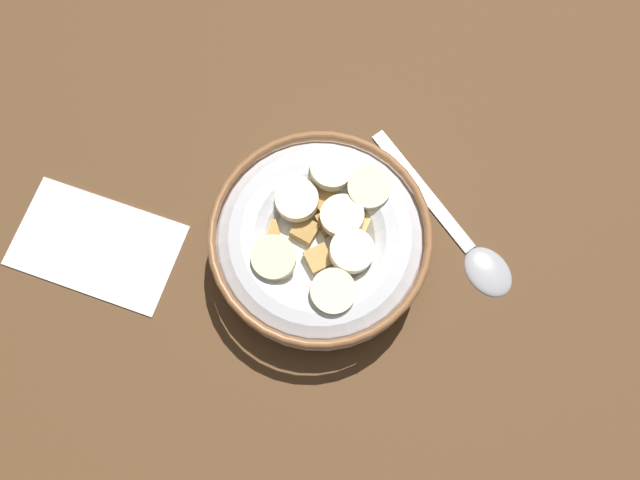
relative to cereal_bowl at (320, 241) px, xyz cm
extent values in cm
cube|color=brown|center=(0.00, 0.06, -3.57)|extent=(119.31, 119.31, 2.00)
cylinder|color=silver|center=(0.00, 0.06, -2.27)|extent=(8.54, 8.54, 0.60)
torus|color=silver|center=(0.00, 0.06, -0.28)|extent=(15.52, 15.52, 4.59)
torus|color=brown|center=(0.00, 0.06, 1.72)|extent=(15.65, 15.65, 0.60)
cylinder|color=white|center=(0.00, 0.06, 0.20)|extent=(12.76, 12.76, 0.40)
cube|color=#AD7F42|center=(3.44, -1.23, 0.70)|extent=(2.08, 2.13, 0.91)
cube|color=tan|center=(2.45, -3.08, 0.93)|extent=(2.18, 2.17, 0.80)
cube|color=tan|center=(0.97, -4.88, 0.96)|extent=(2.24, 2.23, 0.80)
cube|color=tan|center=(5.14, 0.60, 0.85)|extent=(2.35, 2.35, 0.82)
cube|color=#AD7F42|center=(-2.94, -4.50, 0.94)|extent=(2.03, 2.05, 0.83)
cube|color=tan|center=(-1.75, -2.23, 0.86)|extent=(1.88, 1.85, 0.82)
cube|color=tan|center=(-0.60, -5.20, 0.75)|extent=(2.34, 2.36, 0.91)
cube|color=tan|center=(-0.63, 1.39, 0.96)|extent=(2.33, 2.32, 0.88)
cube|color=#B78947|center=(-2.82, 0.12, 0.73)|extent=(2.29, 2.33, 0.98)
cube|color=#B78947|center=(-5.27, 1.17, 0.72)|extent=(2.06, 2.12, 0.96)
cube|color=#AD7F42|center=(1.22, -0.22, 0.74)|extent=(1.66, 1.74, 0.95)
cube|color=#B78947|center=(3.35, 1.56, 0.72)|extent=(2.35, 2.35, 0.81)
cube|color=#B78947|center=(3.74, -4.01, 0.79)|extent=(2.04, 1.99, 0.90)
cube|color=#AD7F42|center=(-0.05, -1.37, 0.71)|extent=(2.30, 2.30, 0.79)
cube|color=#AD7F42|center=(1.05, -2.54, 0.95)|extent=(2.23, 2.21, 0.88)
cube|color=#B78947|center=(-1.02, 5.14, 0.95)|extent=(2.33, 2.34, 0.84)
cube|color=tan|center=(-2.40, 3.65, 0.81)|extent=(1.75, 1.72, 0.81)
cylinder|color=#F9EFC6|center=(-2.49, 0.07, 2.09)|extent=(3.51, 3.51, 1.20)
cylinder|color=beige|center=(1.88, 3.10, 2.11)|extent=(4.38, 4.37, 1.01)
cylinder|color=#F4EABC|center=(-1.32, -4.59, 1.97)|extent=(3.78, 3.82, 1.29)
cylinder|color=#F9EFC6|center=(2.69, -1.40, 1.62)|extent=(3.37, 3.36, 0.98)
cylinder|color=#F9EFC6|center=(-2.74, 3.14, 2.17)|extent=(3.94, 3.92, 1.31)
cylinder|color=#F4EABC|center=(-0.69, -1.85, 1.82)|extent=(4.41, 4.39, 1.28)
cylinder|color=#F4EABC|center=(1.63, -4.45, 2.06)|extent=(3.25, 3.29, 1.21)
ellipsoid|color=#A5A5AD|center=(-11.73, -4.70, -2.17)|extent=(5.06, 4.56, 0.80)
cube|color=#A5A5AD|center=(-4.55, -8.02, -2.39)|extent=(11.04, 5.81, 0.36)
cube|color=white|center=(14.89, 8.03, -2.42)|extent=(13.39, 9.45, 0.30)
camera|label=1|loc=(-6.04, 10.71, 44.51)|focal=36.26mm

